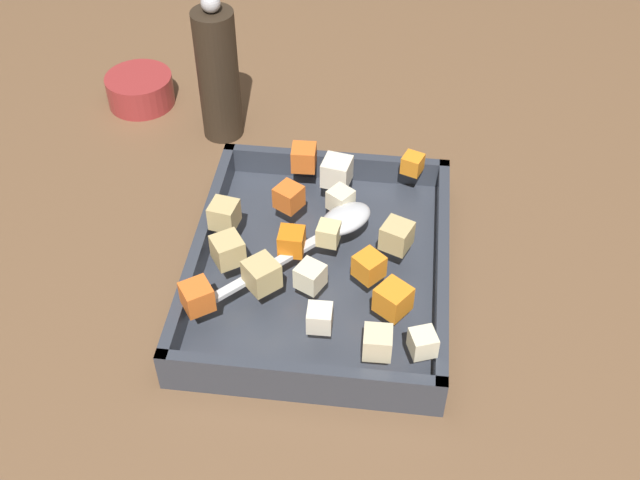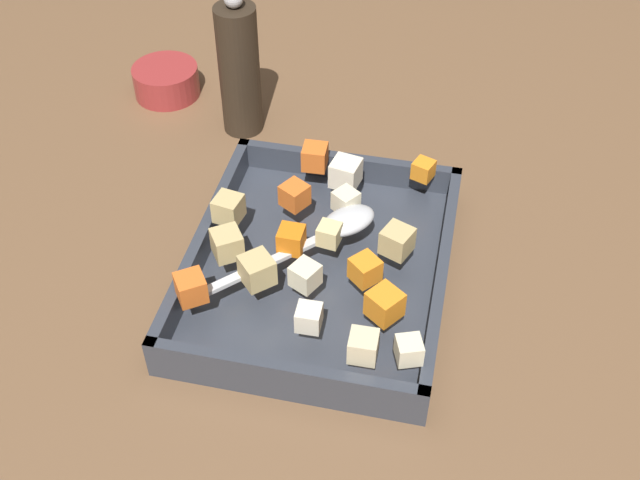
{
  "view_description": "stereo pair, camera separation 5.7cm",
  "coord_description": "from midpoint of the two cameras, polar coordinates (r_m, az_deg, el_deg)",
  "views": [
    {
      "loc": [
        -0.57,
        -0.09,
        0.64
      ],
      "look_at": [
        0.02,
        -0.02,
        0.06
      ],
      "focal_mm": 44.32,
      "sensor_mm": 36.0,
      "label": 1
    },
    {
      "loc": [
        -0.56,
        -0.14,
        0.64
      ],
      "look_at": [
        0.02,
        -0.02,
        0.06
      ],
      "focal_mm": 44.32,
      "sensor_mm": 36.0,
      "label": 2
    }
  ],
  "objects": [
    {
      "name": "potato_chunk_far_right",
      "position": [
        0.84,
        -1.32,
        0.41
      ],
      "size": [
        0.03,
        0.03,
        0.02
      ],
      "primitive_type": "cube",
      "rotation": [
        0.0,
        0.0,
        4.57
      ],
      "color": "#E0CC89",
      "rests_on": "baking_dish"
    },
    {
      "name": "carrot_chunk_near_right",
      "position": [
        0.93,
        4.97,
        5.46
      ],
      "size": [
        0.03,
        0.03,
        0.02
      ],
      "primitive_type": "cube",
      "rotation": [
        0.0,
        0.0,
        5.92
      ],
      "color": "orange",
      "rests_on": "baking_dish"
    },
    {
      "name": "potato_chunk_front_center",
      "position": [
        0.82,
        -8.64,
        -0.79
      ],
      "size": [
        0.04,
        0.04,
        0.03
      ],
      "primitive_type": "cube",
      "rotation": [
        0.0,
        0.0,
        5.31
      ],
      "color": "tan",
      "rests_on": "baking_dish"
    },
    {
      "name": "potato_chunk_far_left",
      "position": [
        0.83,
        3.63,
        0.24
      ],
      "size": [
        0.04,
        0.04,
        0.03
      ],
      "primitive_type": "cube",
      "rotation": [
        0.0,
        0.0,
        2.75
      ],
      "color": "tan",
      "rests_on": "baking_dish"
    },
    {
      "name": "potato_chunk_corner_sw",
      "position": [
        0.79,
        -2.76,
        -2.7
      ],
      "size": [
        0.03,
        0.03,
        0.03
      ],
      "primitive_type": "cube",
      "rotation": [
        0.0,
        0.0,
        1.1
      ],
      "color": "beige",
      "rests_on": "baking_dish"
    },
    {
      "name": "potato_chunk_corner_nw",
      "position": [
        0.79,
        -6.28,
        -2.55
      ],
      "size": [
        0.04,
        0.04,
        0.03
      ],
      "primitive_type": "cube",
      "rotation": [
        0.0,
        0.0,
        3.9
      ],
      "color": "tan",
      "rests_on": "baking_dish"
    },
    {
      "name": "baking_dish",
      "position": [
        0.86,
        -1.88,
        -2.17
      ],
      "size": [
        0.33,
        0.27,
        0.05
      ],
      "color": "#333842",
      "rests_on": "ground_plane"
    },
    {
      "name": "carrot_chunk_corner_se",
      "position": [
        0.83,
        -4.03,
        -0.16
      ],
      "size": [
        0.03,
        0.03,
        0.03
      ],
      "primitive_type": "cube",
      "rotation": [
        0.0,
        0.0,
        3.12
      ],
      "color": "orange",
      "rests_on": "baking_dish"
    },
    {
      "name": "potato_chunk_rim_edge",
      "position": [
        0.74,
        5.25,
        -7.47
      ],
      "size": [
        0.03,
        0.03,
        0.02
      ],
      "primitive_type": "cube",
      "rotation": [
        0.0,
        0.0,
        5.07
      ],
      "color": "beige",
      "rests_on": "baking_dish"
    },
    {
      "name": "carrot_chunk_corner_ne",
      "position": [
        0.88,
        -4.11,
        3.06
      ],
      "size": [
        0.04,
        0.04,
        0.03
      ],
      "primitive_type": "cube",
      "rotation": [
        0.0,
        0.0,
        4.18
      ],
      "color": "orange",
      "rests_on": "baking_dish"
    },
    {
      "name": "carrot_chunk_near_spoon",
      "position": [
        0.93,
        -2.93,
        5.93
      ],
      "size": [
        0.03,
        0.03,
        0.03
      ],
      "primitive_type": "cube",
      "rotation": [
        0.0,
        0.0,
        3.18
      ],
      "color": "orange",
      "rests_on": "baking_dish"
    },
    {
      "name": "carrot_chunk_back_center",
      "position": [
        0.77,
        3.2,
        -4.37
      ],
      "size": [
        0.04,
        0.04,
        0.03
      ],
      "primitive_type": "cube",
      "rotation": [
        0.0,
        0.0,
        5.65
      ],
      "color": "orange",
      "rests_on": "baking_dish"
    },
    {
      "name": "carrot_chunk_heap_top",
      "position": [
        0.8,
        1.54,
        -1.98
      ],
      "size": [
        0.04,
        0.04,
        0.03
      ],
      "primitive_type": "cube",
      "rotation": [
        0.0,
        0.0,
        0.85
      ],
      "color": "orange",
      "rests_on": "baking_dish"
    },
    {
      "name": "pepper_mill",
      "position": [
        1.03,
        -8.97,
        11.72
      ],
      "size": [
        0.05,
        0.05,
        0.2
      ],
      "color": "#2D2319",
      "rests_on": "ground_plane"
    },
    {
      "name": "potato_chunk_mid_right",
      "position": [
        0.88,
        -0.36,
        2.89
      ],
      "size": [
        0.03,
        0.03,
        0.02
      ],
      "primitive_type": "cube",
      "rotation": [
        0.0,
        0.0,
        2.52
      ],
      "color": "beige",
      "rests_on": "baking_dish"
    },
    {
      "name": "carrot_chunk_under_handle",
      "position": [
        0.78,
        -10.93,
        -4.11
      ],
      "size": [
        0.04,
        0.04,
        0.03
      ],
      "primitive_type": "cube",
      "rotation": [
        0.0,
        0.0,
        0.61
      ],
      "color": "orange",
      "rests_on": "baking_dish"
    },
    {
      "name": "parsnip_chunk_heap_side",
      "position": [
        0.76,
        -2.18,
        -5.72
      ],
      "size": [
        0.02,
        0.02,
        0.02
      ],
      "primitive_type": "cube",
      "rotation": [
        0.0,
        0.0,
        1.59
      ],
      "color": "silver",
      "rests_on": "baking_dish"
    },
    {
      "name": "small_prep_bowl",
      "position": [
        1.15,
        -14.26,
        10.44
      ],
      "size": [
        0.09,
        0.09,
        0.04
      ],
      "primitive_type": "cylinder",
      "color": "maroon",
      "rests_on": "ground_plane"
    },
    {
      "name": "parsnip_chunk_center",
      "position": [
        0.91,
        -0.57,
        4.91
      ],
      "size": [
        0.04,
        0.04,
        0.03
      ],
      "primitive_type": "cube",
      "rotation": [
        0.0,
        0.0,
        6.1
      ],
      "color": "silver",
      "rests_on": "baking_dish"
    },
    {
      "name": "potato_chunk_mid_left",
      "position": [
        0.86,
        -8.8,
        1.78
      ],
      "size": [
        0.03,
        0.03,
        0.03
      ],
      "primitive_type": "cube",
      "rotation": [
        0.0,
        0.0,
        4.54
      ],
      "color": "tan",
      "rests_on": "baking_dish"
    },
    {
      "name": "ground_plane",
      "position": [
        0.86,
        -3.16,
        -3.52
      ],
      "size": [
        4.0,
        4.0,
        0.0
      ],
      "primitive_type": "plane",
      "color": "brown"
    },
    {
      "name": "serving_spoon",
      "position": [
        0.85,
        -0.75,
        1.05
      ],
      "size": [
        0.17,
        0.16,
        0.02
      ],
      "rotation": [
        0.0,
        0.0,
        2.37
      ],
      "color": "silver",
      "rests_on": "baking_dish"
    },
    {
      "name": "potato_chunk_near_left",
      "position": [
        0.74,
        1.97,
        -7.48
      ],
      "size": [
        0.03,
        0.03,
        0.03
      ],
      "primitive_type": "cube",
      "rotation": [
        0.0,
        0.0,
        0.02
      ],
      "color": "beige",
      "rests_on": "baking_dish"
    }
  ]
}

